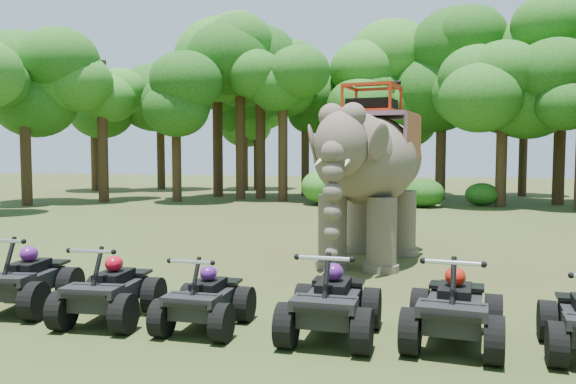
# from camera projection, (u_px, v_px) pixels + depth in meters

# --- Properties ---
(ground) EXTENTS (110.00, 110.00, 0.00)m
(ground) POSITION_uv_depth(u_px,v_px,m) (274.00, 294.00, 10.89)
(ground) COLOR #47381E
(ground) RESTS_ON ground
(elephant) EXTENTS (3.35, 5.75, 4.54)m
(elephant) POSITION_uv_depth(u_px,v_px,m) (370.00, 171.00, 14.05)
(elephant) COLOR brown
(elephant) RESTS_ON ground
(atv_0) EXTENTS (1.50, 1.94, 1.34)m
(atv_0) POSITION_uv_depth(u_px,v_px,m) (24.00, 272.00, 9.75)
(atv_0) COLOR black
(atv_0) RESTS_ON ground
(atv_1) EXTENTS (1.35, 1.80, 1.29)m
(atv_1) POSITION_uv_depth(u_px,v_px,m) (110.00, 282.00, 9.08)
(atv_1) COLOR black
(atv_1) RESTS_ON ground
(atv_2) EXTENTS (1.21, 1.63, 1.19)m
(atv_2) POSITION_uv_depth(u_px,v_px,m) (205.00, 291.00, 8.69)
(atv_2) COLOR black
(atv_2) RESTS_ON ground
(atv_3) EXTENTS (1.37, 1.85, 1.34)m
(atv_3) POSITION_uv_depth(u_px,v_px,m) (331.00, 293.00, 8.26)
(atv_3) COLOR black
(atv_3) RESTS_ON ground
(atv_4) EXTENTS (1.52, 1.95, 1.34)m
(atv_4) POSITION_uv_depth(u_px,v_px,m) (454.00, 299.00, 7.93)
(atv_4) COLOR black
(atv_4) RESTS_ON ground
(tree_0) EXTENTS (6.50, 6.50, 9.28)m
(tree_0) POSITION_uv_depth(u_px,v_px,m) (371.00, 120.00, 33.04)
(tree_0) COLOR #195114
(tree_0) RESTS_ON ground
(tree_1) EXTENTS (6.71, 6.71, 9.58)m
(tree_1) POSITION_uv_depth(u_px,v_px,m) (441.00, 117.00, 32.66)
(tree_1) COLOR #195114
(tree_1) RESTS_ON ground
(tree_2) EXTENTS (5.74, 5.74, 8.20)m
(tree_2) POSITION_uv_depth(u_px,v_px,m) (502.00, 126.00, 28.23)
(tree_2) COLOR #195114
(tree_2) RESTS_ON ground
(tree_29) EXTENTS (5.66, 5.66, 8.08)m
(tree_29) POSITION_uv_depth(u_px,v_px,m) (25.00, 127.00, 28.82)
(tree_29) COLOR #195114
(tree_29) RESTS_ON ground
(tree_30) EXTENTS (6.05, 6.05, 8.65)m
(tree_30) POSITION_uv_depth(u_px,v_px,m) (102.00, 124.00, 30.96)
(tree_30) COLOR #195114
(tree_30) RESTS_ON ground
(tree_31) EXTENTS (5.14, 5.14, 7.34)m
(tree_31) POSITION_uv_depth(u_px,v_px,m) (176.00, 136.00, 31.30)
(tree_31) COLOR #195114
(tree_31) RESTS_ON ground
(tree_32) EXTENTS (6.17, 6.17, 8.81)m
(tree_32) POSITION_uv_depth(u_px,v_px,m) (240.00, 124.00, 32.85)
(tree_32) COLOR #195114
(tree_32) RESTS_ON ground
(tree_33) EXTENTS (4.70, 4.70, 6.72)m
(tree_33) POSITION_uv_depth(u_px,v_px,m) (305.00, 143.00, 35.43)
(tree_33) COLOR #195114
(tree_33) RESTS_ON ground
(tree_34) EXTENTS (4.98, 4.98, 7.11)m
(tree_34) POSITION_uv_depth(u_px,v_px,m) (523.00, 140.00, 35.14)
(tree_34) COLOR #195114
(tree_34) RESTS_ON ground
(tree_35) EXTENTS (7.47, 7.47, 10.67)m
(tree_35) POSITION_uv_depth(u_px,v_px,m) (217.00, 111.00, 34.75)
(tree_35) COLOR #195114
(tree_35) RESTS_ON ground
(tree_36) EXTENTS (5.24, 5.24, 7.49)m
(tree_36) POSITION_uv_depth(u_px,v_px,m) (383.00, 135.00, 32.71)
(tree_36) COLOR #195114
(tree_36) RESTS_ON ground
(tree_37) EXTENTS (6.91, 6.91, 9.86)m
(tree_37) POSITION_uv_depth(u_px,v_px,m) (561.00, 111.00, 29.30)
(tree_37) COLOR #195114
(tree_37) RESTS_ON ground
(tree_39) EXTENTS (5.49, 5.49, 7.84)m
(tree_39) POSITION_uv_depth(u_px,v_px,m) (94.00, 136.00, 39.95)
(tree_39) COLOR #195114
(tree_39) RESTS_ON ground
(tree_40) EXTENTS (5.91, 5.91, 8.44)m
(tree_40) POSITION_uv_depth(u_px,v_px,m) (244.00, 132.00, 40.72)
(tree_40) COLOR #195114
(tree_40) RESTS_ON ground
(tree_41) EXTENTS (5.12, 5.12, 7.31)m
(tree_41) POSITION_uv_depth(u_px,v_px,m) (257.00, 140.00, 41.52)
(tree_41) COLOR #195114
(tree_41) RESTS_ON ground
(tree_42) EXTENTS (5.60, 5.60, 7.99)m
(tree_42) POSITION_uv_depth(u_px,v_px,m) (283.00, 130.00, 31.62)
(tree_42) COLOR #195114
(tree_42) RESTS_ON ground
(tree_43) EXTENTS (6.70, 6.70, 9.57)m
(tree_43) POSITION_uv_depth(u_px,v_px,m) (160.00, 125.00, 41.88)
(tree_43) COLOR #195114
(tree_43) RESTS_ON ground
(tree_44) EXTENTS (4.92, 4.92, 7.03)m
(tree_44) POSITION_uv_depth(u_px,v_px,m) (409.00, 141.00, 37.22)
(tree_44) COLOR #195114
(tree_44) RESTS_ON ground
(tree_45) EXTENTS (6.65, 6.65, 9.50)m
(tree_45) POSITION_uv_depth(u_px,v_px,m) (260.00, 119.00, 33.41)
(tree_45) COLOR #195114
(tree_45) RESTS_ON ground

